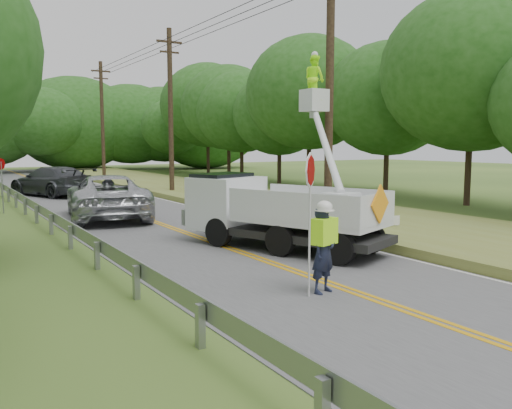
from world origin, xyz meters
TOP-DOWN VIEW (x-y plane):
  - ground at (0.00, 0.00)m, footprint 140.00×140.00m
  - road at (0.00, 14.00)m, footprint 7.20×96.00m
  - guardrail at (-4.02, 14.91)m, footprint 0.18×48.00m
  - utility_poles at (5.00, 17.02)m, footprint 1.60×43.30m
  - tall_grass_verge at (7.10, 14.00)m, footprint 7.00×96.00m
  - treeline_right at (15.68, 24.47)m, footprint 10.12×54.24m
  - treeline_horizon at (0.51, 56.38)m, footprint 56.70×14.81m
  - flagger at (-0.60, 2.33)m, footprint 1.12×0.63m
  - bucket_truck at (1.34, 7.57)m, footprint 5.42×6.60m
  - suv_silver at (-1.31, 15.87)m, footprint 4.22×7.08m
  - suv_darkgrey at (-1.47, 27.16)m, footprint 4.62×6.58m
  - stop_sign_permanent at (-4.88, 19.91)m, footprint 0.40×0.39m
  - yard_sign at (5.97, 6.64)m, footprint 0.44×0.22m

SIDE VIEW (x-z plane):
  - ground at x=0.00m, z-range 0.00..0.00m
  - road at x=0.00m, z-range 0.00..0.02m
  - tall_grass_verge at x=7.10m, z-range 0.00..0.30m
  - yard_sign at x=5.97m, z-range 0.15..0.82m
  - guardrail at x=-4.02m, z-range 0.17..0.94m
  - suv_darkgrey at x=-1.47m, z-range 0.02..1.79m
  - suv_silver at x=-1.31m, z-range 0.02..1.86m
  - flagger at x=-0.60m, z-range -0.41..2.56m
  - bucket_truck at x=1.34m, z-range -1.67..4.60m
  - stop_sign_permanent at x=-4.88m, z-range 0.41..2.92m
  - utility_poles at x=5.00m, z-range 0.27..10.27m
  - treeline_horizon at x=0.51m, z-range -0.01..11.01m
  - treeline_right at x=15.68m, z-range 0.71..11.75m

